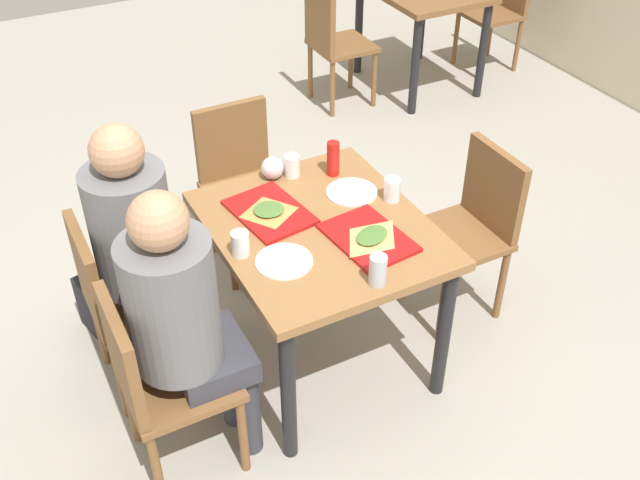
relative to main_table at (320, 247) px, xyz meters
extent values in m
cube|color=#9E998E|center=(0.00, 0.00, -0.65)|extent=(10.00, 10.00, 0.02)
cube|color=olive|center=(0.00, 0.00, 0.09)|extent=(0.97, 0.83, 0.04)
cylinder|color=black|center=(-0.42, -0.36, -0.28)|extent=(0.06, 0.06, 0.71)
cylinder|color=black|center=(0.42, -0.36, -0.28)|extent=(0.06, 0.06, 0.71)
cylinder|color=black|center=(-0.42, 0.36, -0.28)|extent=(0.06, 0.06, 0.71)
cylinder|color=black|center=(0.42, 0.36, -0.28)|extent=(0.06, 0.06, 0.71)
cube|color=brown|center=(-0.24, -0.72, -0.20)|extent=(0.40, 0.40, 0.03)
cube|color=brown|center=(-0.24, -0.90, 0.01)|extent=(0.38, 0.04, 0.40)
cylinder|color=brown|center=(-0.41, -0.55, -0.43)|extent=(0.04, 0.04, 0.42)
cylinder|color=brown|center=(-0.07, -0.55, -0.43)|extent=(0.04, 0.04, 0.42)
cylinder|color=brown|center=(-0.41, -0.89, -0.43)|extent=(0.04, 0.04, 0.42)
cylinder|color=brown|center=(-0.07, -0.89, -0.43)|extent=(0.04, 0.04, 0.42)
cube|color=brown|center=(0.24, -0.72, -0.20)|extent=(0.40, 0.40, 0.03)
cube|color=brown|center=(0.24, -0.90, 0.01)|extent=(0.38, 0.04, 0.40)
cylinder|color=brown|center=(0.07, -0.55, -0.43)|extent=(0.04, 0.04, 0.42)
cylinder|color=brown|center=(0.41, -0.55, -0.43)|extent=(0.04, 0.04, 0.42)
cylinder|color=brown|center=(0.07, -0.89, -0.43)|extent=(0.04, 0.04, 0.42)
cylinder|color=brown|center=(0.41, -0.89, -0.43)|extent=(0.04, 0.04, 0.42)
cube|color=brown|center=(0.00, 0.72, -0.20)|extent=(0.40, 0.40, 0.03)
cube|color=brown|center=(0.00, 0.90, 0.01)|extent=(0.38, 0.04, 0.40)
cylinder|color=brown|center=(0.17, 0.55, -0.43)|extent=(0.04, 0.04, 0.42)
cylinder|color=brown|center=(-0.17, 0.55, -0.43)|extent=(0.04, 0.04, 0.42)
cylinder|color=brown|center=(0.17, 0.89, -0.43)|extent=(0.04, 0.04, 0.42)
cylinder|color=brown|center=(-0.17, 0.89, -0.43)|extent=(0.04, 0.04, 0.42)
cube|color=brown|center=(-0.78, 0.00, -0.20)|extent=(0.40, 0.40, 0.03)
cube|color=brown|center=(-0.96, 0.00, 0.01)|extent=(0.04, 0.38, 0.40)
cylinder|color=brown|center=(-0.61, 0.17, -0.43)|extent=(0.04, 0.04, 0.42)
cylinder|color=brown|center=(-0.61, -0.17, -0.43)|extent=(0.04, 0.04, 0.42)
cylinder|color=brown|center=(-0.95, 0.17, -0.43)|extent=(0.04, 0.04, 0.42)
cylinder|color=brown|center=(-0.95, -0.17, -0.43)|extent=(0.04, 0.04, 0.42)
cylinder|color=#383842|center=(-0.32, -0.49, -0.41)|extent=(0.10, 0.10, 0.45)
cylinder|color=#383842|center=(-0.16, -0.49, -0.41)|extent=(0.10, 0.10, 0.45)
cube|color=#383842|center=(-0.24, -0.59, -0.14)|extent=(0.32, 0.28, 0.10)
cylinder|color=slate|center=(-0.24, -0.70, 0.17)|extent=(0.32, 0.32, 0.52)
sphere|color=tan|center=(-0.24, -0.70, 0.52)|extent=(0.20, 0.20, 0.20)
cylinder|color=#383842|center=(0.16, -0.49, -0.41)|extent=(0.10, 0.10, 0.45)
cylinder|color=#383842|center=(0.32, -0.49, -0.41)|extent=(0.10, 0.10, 0.45)
cube|color=#383842|center=(0.24, -0.59, -0.14)|extent=(0.32, 0.28, 0.10)
cylinder|color=slate|center=(0.24, -0.70, 0.17)|extent=(0.32, 0.32, 0.52)
sphere|color=tan|center=(0.24, -0.70, 0.52)|extent=(0.20, 0.20, 0.20)
cube|color=#B21414|center=(-0.17, -0.15, 0.12)|extent=(0.39, 0.31, 0.02)
cube|color=#B21414|center=(0.17, 0.12, 0.12)|extent=(0.38, 0.30, 0.02)
cylinder|color=white|center=(-0.15, 0.23, 0.11)|extent=(0.22, 0.22, 0.01)
cylinder|color=white|center=(0.15, -0.23, 0.11)|extent=(0.22, 0.22, 0.01)
pyramid|color=#C68C47|center=(-0.16, -0.15, 0.13)|extent=(0.20, 0.21, 0.01)
ellipsoid|color=#4C7233|center=(-0.16, -0.15, 0.14)|extent=(0.14, 0.15, 0.01)
pyramid|color=#DBAD60|center=(0.19, 0.13, 0.13)|extent=(0.23, 0.26, 0.01)
ellipsoid|color=#4C7233|center=(0.19, 0.13, 0.14)|extent=(0.16, 0.18, 0.01)
cylinder|color=white|center=(-0.02, 0.35, 0.16)|extent=(0.07, 0.07, 0.10)
cylinder|color=white|center=(0.02, -0.35, 0.16)|extent=(0.07, 0.07, 0.10)
cylinder|color=white|center=(-0.39, 0.06, 0.16)|extent=(0.07, 0.07, 0.10)
cylinder|color=#B7BCC6|center=(0.41, 0.02, 0.17)|extent=(0.07, 0.07, 0.12)
cylinder|color=red|center=(-0.31, 0.23, 0.19)|extent=(0.06, 0.06, 0.16)
sphere|color=silver|center=(-0.41, -0.02, 0.16)|extent=(0.10, 0.10, 0.10)
cube|color=black|center=(-0.59, -0.82, -0.50)|extent=(0.35, 0.23, 0.28)
cylinder|color=black|center=(-2.59, 1.68, -0.28)|extent=(0.06, 0.06, 0.71)
cylinder|color=black|center=(-1.81, 1.68, -0.28)|extent=(0.06, 0.06, 0.71)
cylinder|color=black|center=(-2.59, 2.26, -0.28)|extent=(0.06, 0.06, 0.71)
cylinder|color=black|center=(-1.81, 2.26, -0.28)|extent=(0.06, 0.06, 0.71)
cube|color=brown|center=(-2.20, 1.32, -0.20)|extent=(0.40, 0.40, 0.03)
cube|color=brown|center=(-2.20, 1.14, 0.01)|extent=(0.38, 0.04, 0.40)
cylinder|color=brown|center=(-2.37, 1.49, -0.43)|extent=(0.04, 0.04, 0.42)
cylinder|color=brown|center=(-2.03, 1.49, -0.43)|extent=(0.04, 0.04, 0.42)
cylinder|color=brown|center=(-2.37, 1.15, -0.43)|extent=(0.04, 0.04, 0.42)
cylinder|color=brown|center=(-2.03, 1.15, -0.43)|extent=(0.04, 0.04, 0.42)
cube|color=brown|center=(-2.20, 2.62, -0.20)|extent=(0.40, 0.40, 0.03)
cylinder|color=brown|center=(-2.03, 2.45, -0.43)|extent=(0.04, 0.04, 0.42)
cylinder|color=brown|center=(-2.37, 2.45, -0.43)|extent=(0.04, 0.04, 0.42)
cylinder|color=brown|center=(-2.03, 2.79, -0.43)|extent=(0.04, 0.04, 0.42)
cylinder|color=brown|center=(-2.37, 2.79, -0.43)|extent=(0.04, 0.04, 0.42)
camera|label=1|loc=(2.13, -1.11, 1.88)|focal=41.54mm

